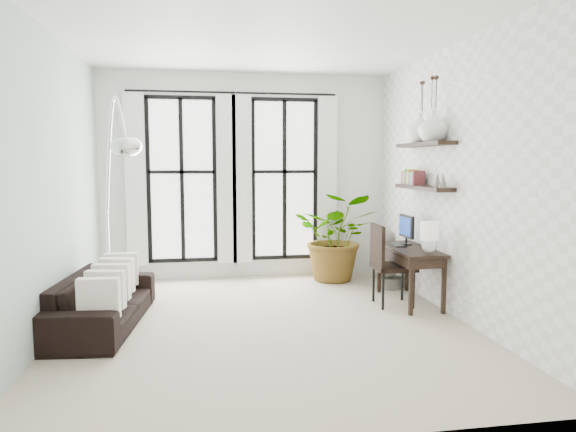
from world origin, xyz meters
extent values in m
plane|color=#B9AE93|center=(0.00, 0.00, 0.00)|extent=(5.00, 5.00, 0.00)
plane|color=white|center=(0.00, 0.00, 3.20)|extent=(5.00, 5.00, 0.00)
plane|color=#ACC0B8|center=(-2.25, 0.00, 1.60)|extent=(0.00, 5.00, 5.00)
plane|color=white|center=(2.25, 0.00, 1.60)|extent=(0.00, 5.00, 5.00)
plane|color=white|center=(0.00, 2.50, 1.60)|extent=(4.50, 0.00, 4.50)
cube|color=white|center=(-1.00, 2.47, 1.55)|extent=(1.00, 0.02, 2.50)
cube|color=white|center=(-1.68, 2.37, 1.55)|extent=(0.30, 0.04, 2.60)
cube|color=white|center=(-0.32, 2.37, 1.55)|extent=(0.30, 0.04, 2.60)
cube|color=white|center=(0.60, 2.47, 1.55)|extent=(1.00, 0.02, 2.50)
cube|color=white|center=(-0.08, 2.37, 1.55)|extent=(0.30, 0.04, 2.60)
cube|color=white|center=(1.28, 2.37, 1.55)|extent=(0.30, 0.04, 2.60)
cylinder|color=black|center=(-0.20, 2.38, 2.88)|extent=(3.20, 0.03, 0.03)
cube|color=black|center=(2.11, 0.60, 1.50)|extent=(0.25, 1.30, 0.05)
cube|color=black|center=(2.11, 0.60, 2.05)|extent=(0.25, 1.30, 0.05)
cube|color=#E75C39|center=(2.11, 1.15, 1.61)|extent=(0.16, 0.04, 0.18)
cube|color=#2C5F9A|center=(2.11, 1.10, 1.61)|extent=(0.16, 0.04, 0.18)
cube|color=gold|center=(2.11, 1.06, 1.61)|extent=(0.16, 0.04, 0.18)
cube|color=#2B822F|center=(2.11, 1.01, 1.61)|extent=(0.16, 0.04, 0.18)
cube|color=purple|center=(2.11, 0.97, 1.61)|extent=(0.16, 0.03, 0.18)
cube|color=yellow|center=(2.11, 0.92, 1.61)|extent=(0.16, 0.03, 0.18)
cube|color=#4F4F4F|center=(2.11, 0.88, 1.61)|extent=(0.16, 0.03, 0.18)
cube|color=#33AAB4|center=(2.11, 0.83, 1.61)|extent=(0.16, 0.03, 0.18)
cube|color=tan|center=(2.11, 0.79, 1.61)|extent=(0.16, 0.03, 0.18)
cube|color=brown|center=(2.11, 0.74, 1.61)|extent=(0.16, 0.03, 0.18)
cone|color=gray|center=(2.11, 0.20, 1.61)|extent=(0.10, 0.10, 0.18)
cone|color=gray|center=(2.11, 0.05, 1.61)|extent=(0.10, 0.10, 0.18)
imported|color=black|center=(-1.80, 0.23, 0.29)|extent=(0.96, 2.04, 0.58)
cube|color=white|center=(-1.70, -0.47, 0.50)|extent=(0.40, 0.12, 0.40)
cube|color=white|center=(-1.70, -0.12, 0.50)|extent=(0.40, 0.12, 0.40)
cube|color=white|center=(-1.70, 0.23, 0.50)|extent=(0.40, 0.12, 0.40)
cube|color=white|center=(-1.70, 0.58, 0.50)|extent=(0.40, 0.12, 0.40)
cube|color=white|center=(-1.70, 0.93, 0.50)|extent=(0.40, 0.12, 0.40)
imported|color=#2D7228|center=(1.35, 1.99, 0.68)|extent=(1.53, 1.43, 1.37)
cube|color=black|center=(1.95, 0.60, 0.70)|extent=(0.52, 1.22, 0.04)
cube|color=black|center=(1.93, 0.60, 0.62)|extent=(0.47, 1.17, 0.11)
cube|color=black|center=(1.74, 0.03, 0.35)|extent=(0.05, 0.05, 0.68)
cube|color=black|center=(2.16, 0.03, 0.35)|extent=(0.05, 0.05, 0.68)
cube|color=black|center=(1.74, 1.16, 0.35)|extent=(0.05, 0.05, 0.68)
cube|color=black|center=(2.16, 1.16, 0.35)|extent=(0.05, 0.05, 0.68)
cube|color=black|center=(2.00, 0.83, 0.97)|extent=(0.04, 0.42, 0.30)
cube|color=navy|center=(1.97, 0.83, 0.97)|extent=(0.00, 0.36, 0.24)
cube|color=black|center=(1.86, 0.83, 0.73)|extent=(0.15, 0.40, 0.02)
sphere|color=silver|center=(2.00, 0.13, 0.81)|extent=(0.18, 0.18, 0.18)
cylinder|color=white|center=(2.00, 0.13, 1.00)|extent=(0.22, 0.22, 0.22)
cube|color=black|center=(1.70, 0.52, 0.49)|extent=(0.51, 0.51, 0.05)
cube|color=black|center=(1.49, 0.52, 0.77)|extent=(0.06, 0.49, 0.55)
cylinder|color=black|center=(1.51, 0.32, 0.23)|extent=(0.03, 0.03, 0.46)
cylinder|color=black|center=(1.90, 0.32, 0.23)|extent=(0.03, 0.03, 0.46)
cylinder|color=black|center=(1.51, 0.72, 0.23)|extent=(0.03, 0.03, 0.46)
cylinder|color=black|center=(1.90, 0.72, 0.23)|extent=(0.03, 0.03, 0.46)
cylinder|color=silver|center=(-1.90, 1.21, 0.05)|extent=(0.39, 0.39, 0.11)
cylinder|color=silver|center=(-1.90, 1.21, 0.59)|extent=(0.04, 0.04, 1.08)
ellipsoid|color=silver|center=(-1.50, 0.28, 2.00)|extent=(0.35, 0.35, 0.22)
cylinder|color=gray|center=(1.96, 1.45, 0.07)|extent=(0.47, 0.47, 0.14)
ellipsoid|color=gray|center=(1.96, 1.45, 0.40)|extent=(0.42, 0.42, 0.52)
sphere|color=gray|center=(1.96, 1.45, 0.73)|extent=(0.23, 0.23, 0.23)
imported|color=white|center=(2.11, 0.35, 2.27)|extent=(0.37, 0.37, 0.38)
imported|color=white|center=(2.11, 0.75, 2.27)|extent=(0.37, 0.37, 0.38)
camera|label=1|loc=(-0.66, -5.61, 1.82)|focal=32.00mm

